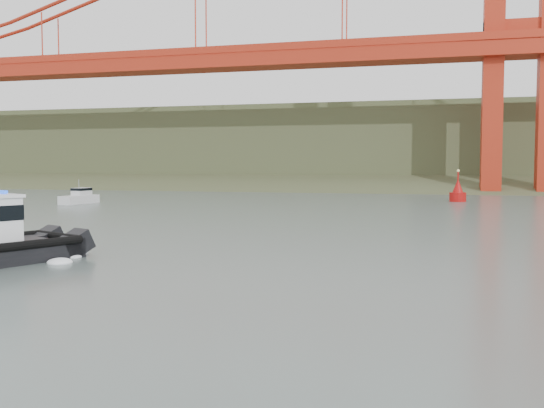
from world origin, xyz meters
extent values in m
plane|color=#4A5853|center=(0.00, 0.00, 0.00)|extent=(400.00, 400.00, 0.00)
cube|color=#384326|center=(0.00, 92.00, 0.00)|extent=(500.00, 44.72, 16.25)
cube|color=#384326|center=(0.00, 120.00, 6.00)|extent=(500.00, 70.00, 18.00)
cube|color=#384326|center=(0.00, 145.00, 11.00)|extent=(500.00, 60.00, 16.00)
cube|color=#AA2815|center=(0.00, 75.00, 22.00)|extent=(260.00, 6.00, 2.20)
cube|color=silver|center=(-30.85, 38.00, 0.44)|extent=(2.37, 5.48, 1.06)
cube|color=silver|center=(-30.80, 38.44, 1.33)|extent=(1.65, 2.27, 1.06)
cube|color=black|center=(-30.80, 38.44, 1.68)|extent=(1.70, 2.32, 0.31)
cylinder|color=gray|center=(-30.85, 38.00, 2.30)|extent=(0.07, 0.07, 1.06)
cylinder|color=#A30C0B|center=(12.42, 53.77, 0.45)|extent=(2.03, 2.03, 1.35)
cone|color=#A30C0B|center=(12.42, 53.77, 1.80)|extent=(1.58, 1.58, 2.03)
cylinder|color=#A30C0B|center=(12.42, 53.77, 3.16)|extent=(0.18, 0.18, 1.13)
sphere|color=#E5D87F|center=(12.42, 53.77, 3.83)|extent=(0.34, 0.34, 0.34)
camera|label=1|loc=(9.58, -24.85, 4.68)|focal=40.00mm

